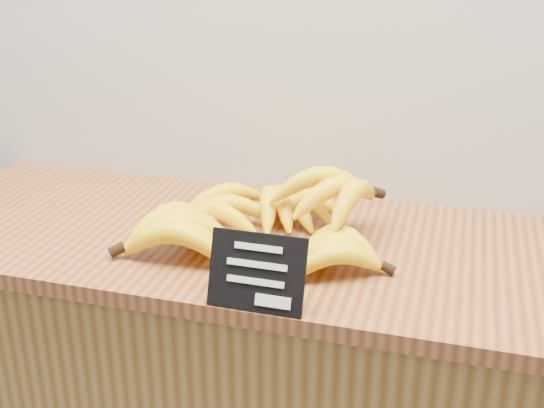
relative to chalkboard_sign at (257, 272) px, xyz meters
The scene contains 3 objects.
counter_top 0.26m from the chalkboard_sign, 97.42° to the left, with size 1.49×0.54×0.03m, color #94562D.
chalkboard_sign is the anchor object (origin of this frame).
banana_pile 0.25m from the chalkboard_sign, 101.15° to the left, with size 0.49×0.42×0.12m.
Camera 1 is at (0.49, 1.62, 1.48)m, focal length 45.00 mm.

